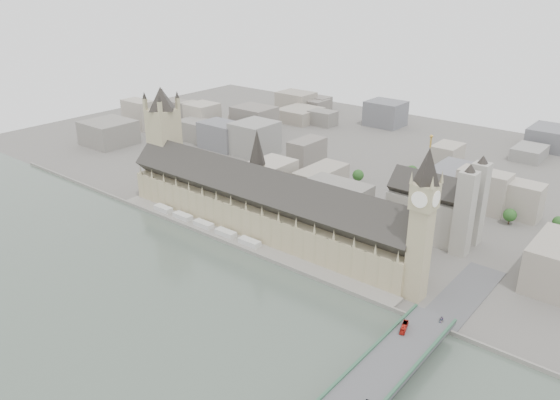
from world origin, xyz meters
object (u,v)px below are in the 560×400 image
Objects in this scene: westminster_abbey at (436,208)px; westminster_bridge at (371,389)px; elizabeth_tower at (423,214)px; car_approach at (441,320)px; palace_of_westminster at (262,205)px; red_bus_north at (404,327)px; victoria_tower at (164,136)px.

westminster_bridge is at bearing -74.36° from westminster_abbey.
car_approach is (29.72, -27.85, -47.15)m from elizabeth_tower.
westminster_abbey is (110.92, 75.30, 2.38)m from palace_of_westminster.
elizabeth_tower is 9.20× the size of red_bus_north.
elizabeth_tower is 96.91m from westminster_abbey.
westminster_bridge is at bearing -21.78° from victoria_tower.
westminster_abbey is (-51.08, 182.50, 19.96)m from westminster_bridge.
car_approach is at bearing 43.47° from red_bus_north.
westminster_bridge is 68.14m from car_approach.
elizabeth_tower reaches higher than westminster_abbey.
elizabeth_tower is 111.81m from westminster_bridge.
red_bus_north reaches higher than car_approach.
westminster_bridge is at bearing -33.49° from palace_of_westminster.
elizabeth_tower is 0.33× the size of westminster_bridge.
car_approach is (12.49, 20.86, -0.94)m from red_bus_north.
westminster_abbey is at bearing 101.33° from car_approach.
red_bus_north is (44.31, -135.71, -13.20)m from westminster_abbey.
palace_of_westminster is 22.69× the size of red_bus_north.
car_approach is at bearing -13.27° from palace_of_westminster.
westminster_abbey reaches higher than palace_of_westminster.
victoria_tower reaches higher than westminster_abbey.
car_approach is at bearing -63.69° from westminster_abbey.
car_approach is at bearing -8.99° from victoria_tower.
westminster_bridge is at bearing -109.82° from car_approach.
elizabeth_tower is 22.61× the size of car_approach.
red_bus_north is 24.33m from car_approach.
westminster_bridge is 27.82× the size of red_bus_north.
elizabeth_tower reaches higher than red_bus_north.
palace_of_westminster is at bearing 143.11° from red_bus_north.
victoria_tower is 8.56× the size of red_bus_north.
palace_of_westminster is 166.93m from red_bus_north.
westminster_abbey is at bearing 107.29° from elizabeth_tower.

